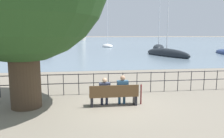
# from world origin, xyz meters

# --- Properties ---
(ground_plane) EXTENTS (1000.00, 1000.00, 0.00)m
(ground_plane) POSITION_xyz_m (0.00, 0.00, 0.00)
(ground_plane) COLOR gray
(harbor_water) EXTENTS (600.00, 300.00, 0.01)m
(harbor_water) POSITION_xyz_m (0.00, 158.94, 0.00)
(harbor_water) COLOR slate
(harbor_water) RESTS_ON ground_plane
(park_bench) EXTENTS (2.02, 0.45, 0.90)m
(park_bench) POSITION_xyz_m (0.00, -0.07, 0.44)
(park_bench) COLOR brown
(park_bench) RESTS_ON ground_plane
(seated_person_left) EXTENTS (0.45, 0.35, 1.18)m
(seated_person_left) POSITION_xyz_m (-0.37, 0.01, 0.65)
(seated_person_left) COLOR #2D3347
(seated_person_left) RESTS_ON ground_plane
(seated_person_right) EXTENTS (0.46, 0.35, 1.26)m
(seated_person_right) POSITION_xyz_m (0.37, 0.01, 0.69)
(seated_person_right) COLOR navy
(seated_person_right) RESTS_ON ground_plane
(promenade_railing) EXTENTS (14.65, 0.04, 1.05)m
(promenade_railing) POSITION_xyz_m (-0.00, 1.86, 0.69)
(promenade_railing) COLOR black
(promenade_railing) RESTS_ON ground_plane
(closed_umbrella) EXTENTS (0.09, 0.09, 0.90)m
(closed_umbrella) POSITION_xyz_m (1.17, -0.01, 0.50)
(closed_umbrella) COLOR maroon
(closed_umbrella) RESTS_ON ground_plane
(sailboat_0) EXTENTS (4.23, 8.93, 8.38)m
(sailboat_0) POSITION_xyz_m (10.40, 20.39, 0.33)
(sailboat_0) COLOR black
(sailboat_0) RESTS_ON ground_plane
(sailboat_1) EXTENTS (3.01, 5.62, 12.02)m
(sailboat_1) POSITION_xyz_m (4.93, 44.83, 0.31)
(sailboat_1) COLOR white
(sailboat_1) RESTS_ON ground_plane
(sailboat_3) EXTENTS (4.07, 6.64, 8.03)m
(sailboat_3) POSITION_xyz_m (-6.99, 25.95, 0.32)
(sailboat_3) COLOR black
(sailboat_3) RESTS_ON ground_plane
(sailboat_4) EXTENTS (4.26, 6.35, 12.72)m
(sailboat_4) POSITION_xyz_m (14.39, 34.84, 0.37)
(sailboat_4) COLOR black
(sailboat_4) RESTS_ON ground_plane
(harbor_lighthouse) EXTENTS (4.38, 4.38, 18.24)m
(harbor_lighthouse) POSITION_xyz_m (-1.57, 112.01, 8.48)
(harbor_lighthouse) COLOR beige
(harbor_lighthouse) RESTS_ON ground_plane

